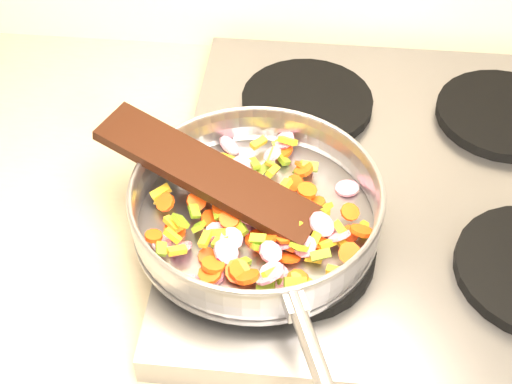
# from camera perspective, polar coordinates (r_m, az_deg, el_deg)

# --- Properties ---
(cooktop) EXTENTS (0.60, 0.60, 0.04)m
(cooktop) POSITION_cam_1_polar(r_m,az_deg,el_deg) (0.97, 11.90, 0.05)
(cooktop) COLOR #939399
(cooktop) RESTS_ON counter_top
(grate_fl) EXTENTS (0.19, 0.19, 0.02)m
(grate_fl) POSITION_cam_1_polar(r_m,az_deg,el_deg) (0.84, 3.13, -4.77)
(grate_fl) COLOR black
(grate_fl) RESTS_ON cooktop
(grate_bl) EXTENTS (0.19, 0.19, 0.02)m
(grate_bl) POSITION_cam_1_polar(r_m,az_deg,el_deg) (1.04, 4.10, 7.22)
(grate_bl) COLOR black
(grate_bl) RESTS_ON cooktop
(grate_br) EXTENTS (0.19, 0.19, 0.02)m
(grate_br) POSITION_cam_1_polar(r_m,az_deg,el_deg) (1.08, 19.21, 5.90)
(grate_br) COLOR black
(grate_br) RESTS_ON cooktop
(saute_pan) EXTENTS (0.34, 0.49, 0.06)m
(saute_pan) POSITION_cam_1_polar(r_m,az_deg,el_deg) (0.83, 0.04, -1.09)
(saute_pan) COLOR #9E9EA5
(saute_pan) RESTS_ON grate_fl
(vegetable_heap) EXTENTS (0.27, 0.27, 0.05)m
(vegetable_heap) POSITION_cam_1_polar(r_m,az_deg,el_deg) (0.84, 0.05, -2.25)
(vegetable_heap) COLOR #FF460F
(vegetable_heap) RESTS_ON saute_pan
(wooden_spatula) EXTENTS (0.29, 0.17, 0.07)m
(wooden_spatula) POSITION_cam_1_polar(r_m,az_deg,el_deg) (0.85, -3.89, 1.50)
(wooden_spatula) COLOR black
(wooden_spatula) RESTS_ON saute_pan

